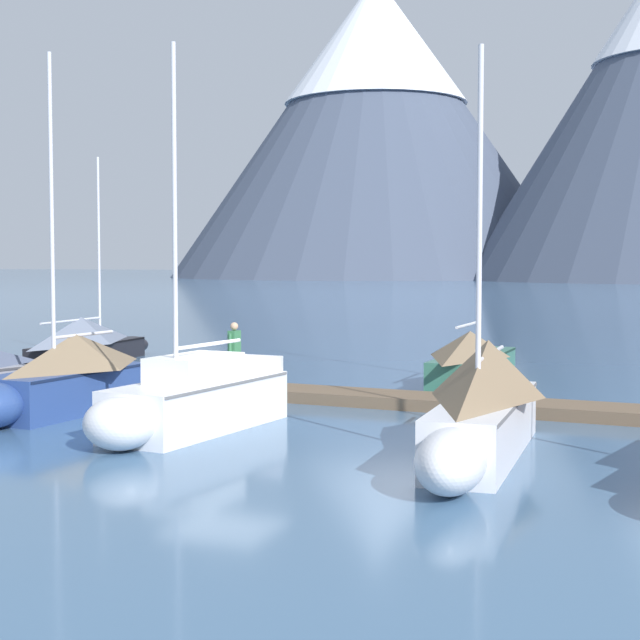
# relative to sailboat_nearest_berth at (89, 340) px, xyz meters

# --- Properties ---
(ground_plane) EXTENTS (700.00, 700.00, 0.00)m
(ground_plane) POSITION_rel_sailboat_nearest_berth_xyz_m (10.58, -9.90, -0.80)
(ground_plane) COLOR #426689
(mountain_west_summit) EXTENTS (94.95, 94.95, 69.20)m
(mountain_west_summit) POSITION_rel_sailboat_nearest_berth_xyz_m (-51.33, 187.41, 35.32)
(mountain_west_summit) COLOR #424C60
(mountain_west_summit) RESTS_ON ground
(dock) EXTENTS (25.61, 3.13, 0.30)m
(dock) POSITION_rel_sailboat_nearest_berth_xyz_m (10.58, -5.90, -0.66)
(dock) COLOR brown
(dock) RESTS_ON ground
(sailboat_nearest_berth) EXTENTS (2.03, 7.17, 7.50)m
(sailboat_nearest_berth) POSITION_rel_sailboat_nearest_berth_xyz_m (0.00, 0.00, 0.00)
(sailboat_nearest_berth) COLOR black
(sailboat_nearest_berth) RESTS_ON ground
(sailboat_mid_dock_port) EXTENTS (2.02, 5.67, 8.55)m
(sailboat_mid_dock_port) POSITION_rel_sailboat_nearest_berth_xyz_m (6.45, -10.36, 0.10)
(sailboat_mid_dock_port) COLOR navy
(sailboat_mid_dock_port) RESTS_ON ground
(sailboat_mid_dock_starboard) EXTENTS (2.19, 5.94, 8.18)m
(sailboat_mid_dock_starboard) POSITION_rel_sailboat_nearest_berth_xyz_m (10.56, -11.56, -0.12)
(sailboat_mid_dock_starboard) COLOR white
(sailboat_mid_dock_starboard) RESTS_ON ground
(sailboat_far_berth) EXTENTS (1.69, 7.08, 8.18)m
(sailboat_far_berth) POSITION_rel_sailboat_nearest_berth_xyz_m (14.44, -1.01, -0.02)
(sailboat_far_berth) COLOR #336B56
(sailboat_far_berth) RESTS_ON ground
(sailboat_outer_slip) EXTENTS (1.81, 7.25, 7.51)m
(sailboat_outer_slip) POSITION_rel_sailboat_nearest_berth_xyz_m (17.00, -11.88, 0.22)
(sailboat_outer_slip) COLOR silver
(sailboat_outer_slip) RESTS_ON ground
(person_on_dock) EXTENTS (0.23, 0.59, 1.69)m
(person_on_dock) POSITION_rel_sailboat_nearest_berth_xyz_m (8.71, -5.61, 0.46)
(person_on_dock) COLOR brown
(person_on_dock) RESTS_ON dock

